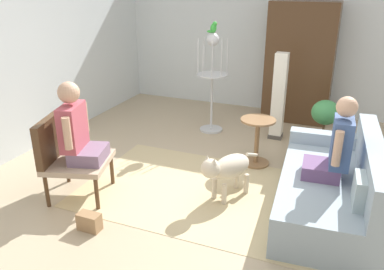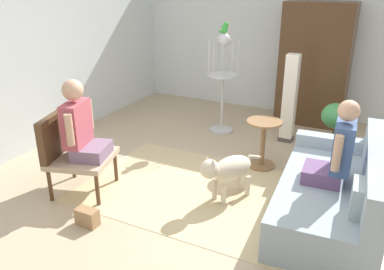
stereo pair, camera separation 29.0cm
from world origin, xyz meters
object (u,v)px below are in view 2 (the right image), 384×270
column_lamp (290,99)px  parrot (225,28)px  dog (228,169)px  couch (335,194)px  potted_plant (334,127)px  armoire_cabinet (315,65)px  person_on_armchair (81,126)px  round_end_table (263,142)px  bird_cage_stand (223,76)px  armchair (70,148)px  person_on_couch (337,151)px  handbag (87,217)px

column_lamp → parrot: bearing=-175.0°
dog → couch: bearing=7.5°
couch → potted_plant: (-0.24, 1.48, 0.17)m
armoire_cabinet → couch: bearing=-74.2°
person_on_armchair → parrot: 2.64m
round_end_table → bird_cage_stand: bird_cage_stand is taller
round_end_table → bird_cage_stand: size_ratio=0.41×
dog → parrot: parrot is taller
armchair → parrot: size_ratio=5.33×
armchair → person_on_couch: 2.80m
column_lamp → dog: bearing=-94.7°
parrot → potted_plant: bearing=-8.5°
bird_cage_stand → column_lamp: size_ratio=1.18×
dog → potted_plant: (0.85, 1.62, 0.08)m
armchair → person_on_couch: bearing=14.7°
couch → parrot: parrot is taller
armoire_cabinet → round_end_table: bearing=-95.6°
bird_cage_stand → potted_plant: (1.71, -0.25, -0.45)m
potted_plant → handbag: size_ratio=3.39×
couch → handbag: 2.46m
armchair → parrot: 2.81m
couch → dog: bearing=-172.5°
person_on_couch → person_on_armchair: bearing=-165.4°
bird_cage_stand → parrot: (0.01, -0.00, 0.70)m
bird_cage_stand → potted_plant: 1.78m
couch → person_on_armchair: bearing=-165.1°
armchair → armoire_cabinet: 4.06m
parrot → armoire_cabinet: armoire_cabinet is taller
armchair → potted_plant: (2.50, 2.21, -0.07)m
armoire_cabinet → dog: bearing=-95.6°
person_on_couch → person_on_armchair: size_ratio=0.98×
bird_cage_stand → parrot: 0.70m
dog → handbag: bearing=-134.3°
person_on_couch → potted_plant: size_ratio=1.11×
round_end_table → dog: round_end_table is taller
handbag → dog: bearing=45.7°
potted_plant → handbag: 3.32m
potted_plant → parrot: bearing=171.5°
potted_plant → armoire_cabinet: 1.54m
dog → parrot: size_ratio=4.48×
person_on_couch → dog: (-1.05, -0.12, -0.38)m
dog → person_on_couch: bearing=6.6°
dog → column_lamp: 1.99m
potted_plant → handbag: (-1.90, -2.70, -0.36)m
person_on_couch → potted_plant: 1.55m
round_end_table → dog: 0.96m
round_end_table → parrot: (-0.94, 0.92, 1.25)m
round_end_table → handbag: size_ratio=2.77×
column_lamp → handbag: size_ratio=5.72×
column_lamp → handbag: (-1.20, -3.04, -0.55)m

